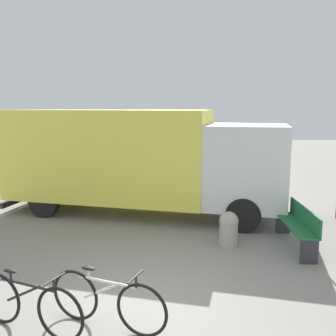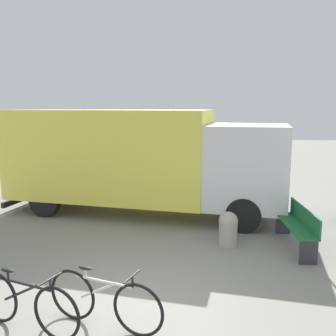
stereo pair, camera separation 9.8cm
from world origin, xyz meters
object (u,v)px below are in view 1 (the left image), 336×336
object	(u,v)px
bicycle_middle	(107,301)
bollard_near_bench	(229,228)
delivery_truck	(139,157)
bicycle_near	(28,304)
park_bench	(299,224)

from	to	relation	value
bicycle_middle	bollard_near_bench	bearing A→B (deg)	77.67
delivery_truck	bicycle_middle	size ratio (longest dim) A/B	4.72
bollard_near_bench	bicycle_middle	bearing A→B (deg)	-121.59
bicycle_near	bicycle_middle	distance (m)	1.04
bicycle_middle	bollard_near_bench	size ratio (longest dim) A/B	2.23
delivery_truck	bicycle_middle	world-z (taller)	delivery_truck
bollard_near_bench	bicycle_near	bearing A→B (deg)	-131.85
delivery_truck	bicycle_near	bearing A→B (deg)	-86.52
delivery_truck	bicycle_near	world-z (taller)	delivery_truck
park_bench	bicycle_middle	xyz separation A→B (m)	(-3.44, -3.19, -0.11)
bicycle_middle	park_bench	bearing A→B (deg)	62.09
delivery_truck	bicycle_near	size ratio (longest dim) A/B	4.75
delivery_truck	bollard_near_bench	xyz separation A→B (m)	(2.27, -2.47, -1.20)
bicycle_middle	bicycle_near	bearing A→B (deg)	-152.64
delivery_truck	park_bench	size ratio (longest dim) A/B	4.23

